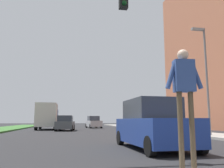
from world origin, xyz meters
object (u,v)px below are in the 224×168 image
at_px(street_lamp_right, 205,70).
at_px(pedestrian_performer, 185,91).
at_px(truck_box_delivery, 47,116).
at_px(sedan_midblock, 65,124).
at_px(sedan_distant, 94,122).
at_px(sedan_far_horizon, 93,122).
at_px(suv_crossing, 152,125).

xyz_separation_m(street_lamp_right, pedestrian_performer, (-7.14, -10.42, -2.93)).
bearing_deg(truck_box_delivery, street_lamp_right, -52.61).
distance_m(street_lamp_right, sedan_midblock, 15.70).
relative_size(pedestrian_performer, sedan_midblock, 0.59).
bearing_deg(sedan_distant, sedan_midblock, -114.53).
bearing_deg(sedan_far_horizon, truck_box_delivery, -118.11).
bearing_deg(sedan_distant, truck_box_delivery, -140.92).
relative_size(sedan_distant, truck_box_delivery, 0.70).
height_order(suv_crossing, sedan_midblock, suv_crossing).
height_order(street_lamp_right, pedestrian_performer, street_lamp_right).
bearing_deg(suv_crossing, pedestrian_performer, -103.06).
relative_size(sedan_distant, sedan_far_horizon, 1.01).
xyz_separation_m(suv_crossing, sedan_midblock, (-3.62, 17.30, -0.17)).
relative_size(suv_crossing, sedan_midblock, 1.10).
bearing_deg(truck_box_delivery, pedestrian_performer, -79.69).
distance_m(pedestrian_performer, sedan_far_horizon, 39.19).
relative_size(pedestrian_performer, sedan_far_horizon, 0.58).
relative_size(pedestrian_performer, truck_box_delivery, 0.40).
relative_size(street_lamp_right, sedan_far_horizon, 1.76).
relative_size(sedan_midblock, sedan_distant, 0.98).
xyz_separation_m(pedestrian_performer, sedan_midblock, (-2.48, 22.23, -0.90)).
xyz_separation_m(pedestrian_performer, sedan_distant, (1.53, 31.00, -0.86)).
distance_m(sedan_midblock, truck_box_delivery, 4.42).
bearing_deg(sedan_midblock, truck_box_delivery, 121.13).
distance_m(suv_crossing, sedan_midblock, 17.68).
bearing_deg(street_lamp_right, suv_crossing, -137.46).
height_order(suv_crossing, truck_box_delivery, truck_box_delivery).
distance_m(street_lamp_right, pedestrian_performer, 12.97).
relative_size(street_lamp_right, sedan_midblock, 1.77).
bearing_deg(street_lamp_right, sedan_midblock, 129.17).
height_order(sedan_distant, truck_box_delivery, truck_box_delivery).
bearing_deg(suv_crossing, sedan_midblock, 101.82).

